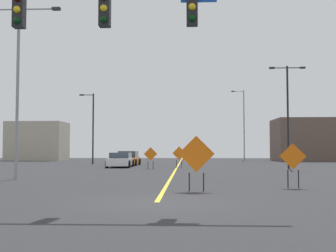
% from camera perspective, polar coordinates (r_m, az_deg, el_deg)
% --- Properties ---
extents(ground, '(126.25, 126.25, 0.00)m').
position_cam_1_polar(ground, '(13.02, -1.51, -10.12)').
color(ground, '#2D2D30').
extents(road_centre_stripe, '(0.16, 70.14, 0.01)m').
position_cam_1_polar(road_centre_stripe, '(47.99, 1.52, -4.98)').
color(road_centre_stripe, yellow).
rests_on(road_centre_stripe, ground).
extents(traffic_signal_assembly, '(10.85, 0.44, 7.04)m').
position_cam_1_polar(traffic_signal_assembly, '(14.02, -14.92, 12.44)').
color(traffic_signal_assembly, gray).
rests_on(traffic_signal_assembly, ground).
extents(street_lamp_mid_right, '(1.79, 0.24, 9.76)m').
position_cam_1_polar(street_lamp_mid_right, '(60.18, 9.97, 0.50)').
color(street_lamp_mid_right, gray).
rests_on(street_lamp_mid_right, ground).
extents(street_lamp_far_right, '(2.94, 0.24, 8.46)m').
position_cam_1_polar(street_lamp_far_right, '(36.62, 15.63, 2.27)').
color(street_lamp_far_right, black).
rests_on(street_lamp_far_right, ground).
extents(street_lamp_far_left, '(4.50, 0.24, 9.24)m').
position_cam_1_polar(street_lamp_far_left, '(24.32, -19.34, 6.26)').
color(street_lamp_far_left, gray).
rests_on(street_lamp_far_left, ground).
extents(street_lamp_near_right, '(1.56, 0.24, 7.51)m').
position_cam_1_polar(street_lamp_near_right, '(46.18, -10.06, 0.12)').
color(street_lamp_near_right, black).
rests_on(street_lamp_near_right, ground).
extents(construction_sign_median_far, '(1.07, 0.27, 1.75)m').
position_cam_1_polar(construction_sign_median_far, '(34.61, -2.33, -3.90)').
color(construction_sign_median_far, orange).
rests_on(construction_sign_median_far, ground).
extents(construction_sign_left_lane, '(1.39, 0.14, 2.11)m').
position_cam_1_polar(construction_sign_left_lane, '(16.42, 3.79, -4.02)').
color(construction_sign_left_lane, orange).
rests_on(construction_sign_left_lane, ground).
extents(construction_sign_right_lane, '(1.07, 0.23, 1.83)m').
position_cam_1_polar(construction_sign_right_lane, '(18.45, 16.27, -4.28)').
color(construction_sign_right_lane, orange).
rests_on(construction_sign_right_lane, ground).
extents(construction_sign_right_shoulder, '(1.16, 0.22, 1.82)m').
position_cam_1_polar(construction_sign_right_shoulder, '(37.25, 1.49, -3.78)').
color(construction_sign_right_shoulder, orange).
rests_on(construction_sign_right_shoulder, ground).
extents(car_white_mid, '(2.17, 4.25, 1.28)m').
position_cam_1_polar(car_white_mid, '(38.06, -6.35, -4.53)').
color(car_white_mid, white).
rests_on(car_white_mid, ground).
extents(car_orange_distant, '(2.17, 4.03, 1.39)m').
position_cam_1_polar(car_orange_distant, '(42.78, -5.32, -4.32)').
color(car_orange_distant, orange).
rests_on(car_orange_distant, ground).
extents(roadside_building_east, '(10.74, 7.24, 5.70)m').
position_cam_1_polar(roadside_building_east, '(61.76, 18.90, -1.75)').
color(roadside_building_east, brown).
rests_on(roadside_building_east, ground).
extents(roadside_building_west, '(7.75, 5.39, 5.41)m').
position_cam_1_polar(roadside_building_west, '(63.56, -16.94, -1.95)').
color(roadside_building_west, '#B2A893').
rests_on(roadside_building_west, ground).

